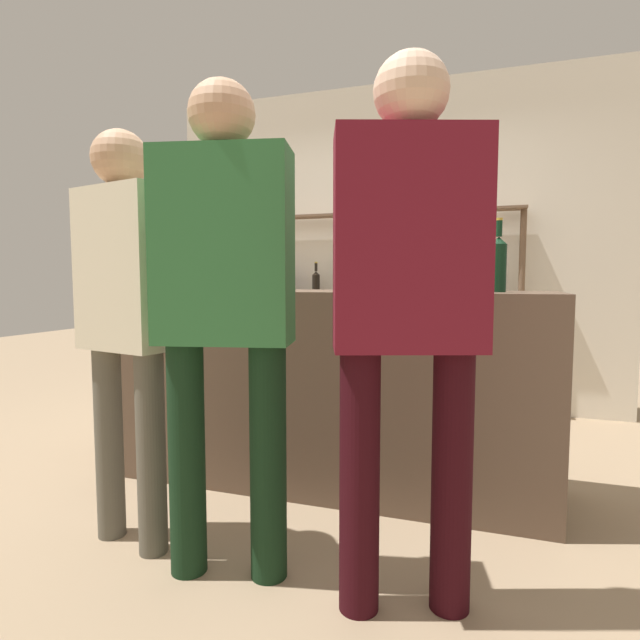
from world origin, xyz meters
TOP-DOWN VIEW (x-y plane):
  - ground_plane at (0.00, 0.00)m, footprint 16.00×16.00m
  - bar_counter at (0.00, 0.00)m, footprint 2.38×0.61m
  - back_wall at (0.00, 1.90)m, footprint 3.98×0.12m
  - back_shelf at (-0.00, 1.72)m, footprint 2.28×0.18m
  - counter_bottle_0 at (0.90, -0.00)m, footprint 0.08×0.08m
  - counter_bottle_1 at (0.77, 0.02)m, footprint 0.07×0.07m
  - counter_bottle_2 at (0.64, 0.14)m, footprint 0.08×0.08m
  - counter_bottle_3 at (0.17, 0.16)m, footprint 0.08×0.08m
  - counter_bottle_4 at (0.28, -0.03)m, footprint 0.09×0.09m
  - wine_glass at (-0.75, -0.08)m, footprint 0.07×0.07m
  - customer_center at (-0.06, -0.93)m, footprint 0.52×0.31m
  - customer_right at (0.61, -0.93)m, footprint 0.52×0.36m
  - server_behind_counter at (0.19, 0.89)m, footprint 0.51×0.27m
  - customer_left at (-0.55, -0.87)m, footprint 0.44×0.27m

SIDE VIEW (x-z plane):
  - ground_plane at x=0.00m, z-range 0.00..0.00m
  - bar_counter at x=0.00m, z-range 0.00..1.05m
  - customer_left at x=-0.55m, z-range 0.16..1.87m
  - server_behind_counter at x=0.19m, z-range 0.15..1.93m
  - customer_center at x=-0.06m, z-range 0.16..1.97m
  - customer_right at x=0.61m, z-range 0.16..1.98m
  - back_shelf at x=0.00m, z-range 0.28..1.96m
  - wine_glass at x=-0.75m, z-range 1.09..1.24m
  - counter_bottle_2 at x=0.64m, z-range 1.01..1.33m
  - counter_bottle_1 at x=0.77m, z-range 1.02..1.34m
  - counter_bottle_4 at x=0.28m, z-range 1.01..1.36m
  - counter_bottle_0 at x=0.90m, z-range 1.02..1.37m
  - counter_bottle_3 at x=0.17m, z-range 1.01..1.38m
  - back_wall at x=0.00m, z-range 0.00..2.80m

